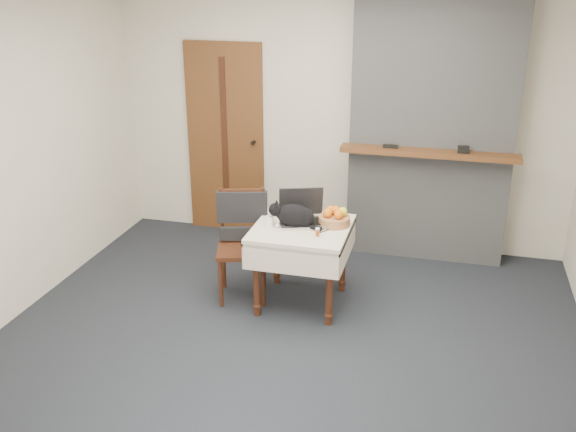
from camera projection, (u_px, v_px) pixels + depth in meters
name	position (u px, v px, depth m)	size (l,w,h in m)	color
ground	(289.00, 336.00, 5.00)	(4.50, 4.50, 0.00)	black
room_shell	(305.00, 100.00, 4.78)	(4.52, 4.01, 2.61)	beige
door	(225.00, 139.00, 6.70)	(0.82, 0.10, 2.00)	brown
chimney	(432.00, 126.00, 5.98)	(1.62, 0.48, 2.60)	gray
side_table	(302.00, 239.00, 5.29)	(0.78, 0.78, 0.70)	#3A1A10
laptop	(302.00, 214.00, 5.33)	(0.45, 0.42, 0.27)	#B7B7BC
cat	(295.00, 216.00, 5.22)	(0.46, 0.22, 0.22)	black
cream_jar	(269.00, 221.00, 5.26)	(0.07, 0.07, 0.08)	white
pill_bottle	(318.00, 232.00, 5.06)	(0.03, 0.03, 0.07)	#963A12
fruit_basket	(335.00, 218.00, 5.27)	(0.26, 0.26, 0.15)	#AB7845
desk_clutter	(329.00, 228.00, 5.21)	(0.12, 0.01, 0.01)	black
chair	(242.00, 229.00, 5.48)	(0.52, 0.51, 0.94)	#3A1A10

